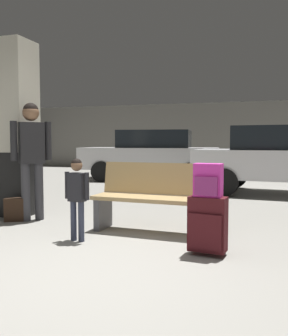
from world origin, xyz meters
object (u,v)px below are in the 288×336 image
at_px(parked_car_far, 151,154).
at_px(backpack_bright, 208,181).
at_px(structural_pillar, 15,130).
at_px(parked_car_near, 288,158).
at_px(bench, 156,198).
at_px(backpack_dark_floor, 15,210).
at_px(child, 77,190).
at_px(suitcase, 208,224).
at_px(adult, 32,148).

bearing_deg(parked_car_far, backpack_bright, -69.40).
xyz_separation_m(structural_pillar, parked_car_near, (4.31, 3.74, -0.55)).
height_order(structural_pillar, bench, structural_pillar).
relative_size(structural_pillar, backpack_bright, 8.05).
bearing_deg(backpack_bright, backpack_dark_floor, 164.36).
xyz_separation_m(child, backpack_dark_floor, (-1.41, 0.73, -0.43)).
bearing_deg(suitcase, backpack_dark_floor, 164.37).
bearing_deg(structural_pillar, child, -34.64).
relative_size(structural_pillar, suitcase, 4.53).
relative_size(structural_pillar, adult, 1.58).
height_order(adult, parked_car_near, adult).
distance_m(suitcase, parked_car_far, 7.57).
distance_m(adult, backpack_dark_floor, 0.94).
relative_size(bench, backpack_dark_floor, 4.79).
height_order(child, backpack_dark_floor, child).
distance_m(backpack_bright, parked_car_near, 5.11).
bearing_deg(adult, parked_car_near, 46.80).
xyz_separation_m(bench, parked_car_near, (1.87, 4.19, 0.36)).
xyz_separation_m(suitcase, parked_car_far, (-2.66, 7.07, 0.48)).
xyz_separation_m(bench, suitcase, (0.78, -0.80, -0.12)).
height_order(adult, backpack_dark_floor, adult).
bearing_deg(bench, parked_car_near, 65.97).
bearing_deg(backpack_bright, bench, 133.96).
height_order(structural_pillar, backpack_dark_floor, structural_pillar).
height_order(bench, backpack_dark_floor, bench).
relative_size(suitcase, backpack_dark_floor, 1.78).
height_order(bench, child, child).
height_order(bench, parked_car_near, parked_car_near).
xyz_separation_m(bench, adult, (-1.93, 0.14, 0.63)).
bearing_deg(structural_pillar, parked_car_near, 40.96).
relative_size(adult, parked_car_far, 0.41).
height_order(parked_car_near, parked_car_far, same).
bearing_deg(bench, backpack_dark_floor, 179.50).
distance_m(bench, parked_car_near, 4.60).
height_order(suitcase, backpack_bright, backpack_bright).
xyz_separation_m(adult, parked_car_far, (0.05, 6.13, -0.26)).
distance_m(bench, suitcase, 1.12).
bearing_deg(adult, bench, -4.13).
height_order(backpack_bright, child, child).
bearing_deg(suitcase, adult, 160.81).
relative_size(bench, parked_car_near, 0.39).
bearing_deg(bench, suitcase, -46.03).
distance_m(structural_pillar, bench, 2.64).
distance_m(backpack_bright, parked_car_far, 7.56).
height_order(structural_pillar, parked_car_far, structural_pillar).
relative_size(backpack_dark_floor, parked_car_near, 0.08).
relative_size(backpack_bright, parked_car_near, 0.08).
relative_size(structural_pillar, backpack_dark_floor, 8.05).
xyz_separation_m(suitcase, backpack_bright, (0.00, -0.00, 0.45)).
relative_size(child, backpack_dark_floor, 2.86).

